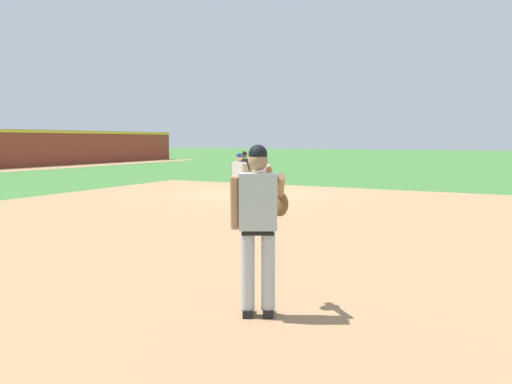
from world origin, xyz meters
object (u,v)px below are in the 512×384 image
at_px(baserunner, 239,173).
at_px(pitcher, 259,220).
at_px(umpire, 244,168).
at_px(baseball, 249,212).
at_px(first_baseman, 262,173).
at_px(first_base_bag, 255,192).

bearing_deg(baserunner, pitcher, -149.95).
bearing_deg(baserunner, umpire, 24.73).
relative_size(baseball, first_baseman, 0.06).
height_order(baseball, baserunner, baserunner).
bearing_deg(first_baseman, pitcher, -153.78).
relative_size(first_base_bag, umpire, 0.26).
bearing_deg(first_baseman, first_base_bag, 133.00).
distance_m(first_base_bag, baserunner, 1.20).
xyz_separation_m(pitcher, first_baseman, (11.13, 5.48, -0.33)).
bearing_deg(baseball, baserunner, 32.72).
bearing_deg(first_base_bag, baserunner, 173.11).
xyz_separation_m(first_base_bag, umpire, (1.64, 1.30, 0.75)).
relative_size(pitcher, umpire, 1.27).
bearing_deg(pitcher, umpire, 29.01).
bearing_deg(baserunner, first_baseman, -15.68).
bearing_deg(umpire, baserunner, -155.27).
relative_size(pitcher, first_baseman, 1.39).
height_order(first_base_bag, baseball, first_base_bag).
height_order(first_base_bag, pitcher, pitcher).
xyz_separation_m(first_baseman, umpire, (1.46, 1.50, 0.06)).
relative_size(first_base_bag, first_baseman, 0.28).
bearing_deg(baseball, umpire, 29.43).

